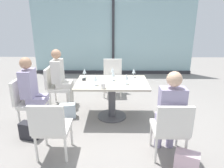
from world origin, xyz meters
name	(u,v)px	position (x,y,z in m)	size (l,w,h in m)	color
ground_plane	(112,116)	(0.00, 0.00, 0.00)	(12.00, 12.00, 0.00)	gray
window_wall_backdrop	(113,37)	(0.00, 3.20, 1.21)	(5.25, 0.10, 2.70)	#92B7BC
dining_table_main	(112,91)	(0.00, 0.00, 0.55)	(1.35, 0.88, 0.73)	#BCB29E
chair_side_end	(28,100)	(-1.50, -0.33, 0.50)	(0.50, 0.46, 0.87)	silver
chair_front_right	(171,127)	(0.81, -1.26, 0.50)	(0.46, 0.50, 0.87)	silver
chair_far_left	(56,85)	(-1.20, 0.50, 0.50)	(0.50, 0.46, 0.87)	silver
chair_near_window	(113,75)	(0.00, 1.26, 0.50)	(0.46, 0.51, 0.87)	silver
chair_front_left	(51,126)	(-0.81, -1.26, 0.50)	(0.46, 0.50, 0.87)	silver
person_side_end	(32,89)	(-1.39, -0.33, 0.70)	(0.39, 0.34, 1.26)	#9E93B7
person_front_right	(170,110)	(0.81, -1.15, 0.70)	(0.34, 0.39, 1.26)	#9E93B7
person_far_left	(61,76)	(-1.09, 0.50, 0.70)	(0.39, 0.34, 1.26)	silver
wine_glass_0	(84,71)	(-0.55, 0.26, 0.86)	(0.07, 0.07, 0.18)	silver
wine_glass_1	(95,78)	(-0.29, -0.22, 0.86)	(0.07, 0.07, 0.18)	silver
wine_glass_2	(127,77)	(0.27, -0.14, 0.86)	(0.07, 0.07, 0.18)	silver
wine_glass_3	(112,70)	(0.01, 0.37, 0.86)	(0.07, 0.07, 0.18)	silver
wine_glass_4	(113,74)	(0.02, 0.08, 0.86)	(0.07, 0.07, 0.18)	silver
wine_glass_5	(134,71)	(0.43, 0.29, 0.86)	(0.07, 0.07, 0.18)	silver
coffee_cup	(103,86)	(-0.15, -0.36, 0.78)	(0.08, 0.08, 0.09)	white
cell_phone_on_table	(84,79)	(-0.55, 0.12, 0.73)	(0.07, 0.14, 0.01)	black
handbag_0	(30,131)	(-1.33, -0.78, 0.14)	(0.30, 0.16, 0.28)	#232328
handbag_1	(187,162)	(0.98, -1.51, 0.14)	(0.30, 0.16, 0.28)	beige
handbag_2	(68,111)	(-0.87, -0.05, 0.14)	(0.30, 0.16, 0.28)	silver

